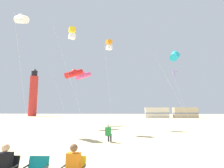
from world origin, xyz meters
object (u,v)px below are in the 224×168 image
(kite_tube_scarlet, at_px, (74,73))
(kite_tube_rainbow, at_px, (84,75))
(kite_box_orange, at_px, (109,45))
(kite_tube_cyan, at_px, (175,56))
(kite_flyer_standing, at_px, (108,132))
(rv_van_tan, at_px, (185,113))
(kite_tube_white, at_px, (21,19))
(spectator_yellow_chair, at_px, (72,167))
(kite_box_gold, at_px, (72,33))
(kite_diamond_violet, at_px, (175,73))
(spectator_black_chair, at_px, (2,167))
(lighthouse_distant, at_px, (33,94))
(rv_van_cream, at_px, (157,113))

(kite_tube_scarlet, relative_size, kite_tube_rainbow, 0.92)
(kite_box_orange, height_order, kite_tube_cyan, kite_box_orange)
(kite_flyer_standing, distance_m, rv_van_tan, 44.84)
(kite_tube_rainbow, xyz_separation_m, kite_tube_white, (-3.54, -10.61, 3.35))
(kite_box_orange, xyz_separation_m, kite_tube_white, (-7.65, -5.76, 0.61))
(spectator_yellow_chair, distance_m, kite_tube_rainbow, 22.96)
(spectator_yellow_chair, relative_size, kite_box_gold, 0.11)
(kite_diamond_violet, bearing_deg, kite_tube_scarlet, -156.81)
(spectator_yellow_chair, height_order, kite_tube_rainbow, kite_tube_rainbow)
(kite_diamond_violet, xyz_separation_m, kite_tube_white, (-16.74, -11.58, 2.95))
(kite_tube_white, bearing_deg, spectator_black_chair, -59.64)
(spectator_black_chair, relative_size, spectator_yellow_chair, 1.00)
(kite_box_gold, bearing_deg, kite_box_orange, 47.53)
(spectator_yellow_chair, relative_size, lighthouse_distant, 0.07)
(kite_tube_rainbow, relative_size, rv_van_cream, 1.19)
(spectator_black_chair, relative_size, kite_tube_rainbow, 0.15)
(lighthouse_distant, bearing_deg, spectator_black_chair, -63.66)
(spectator_yellow_chair, distance_m, kite_diamond_violet, 25.03)
(kite_tube_scarlet, distance_m, kite_tube_cyan, 11.52)
(spectator_black_chair, bearing_deg, kite_tube_cyan, 60.86)
(spectator_yellow_chair, xyz_separation_m, rv_van_cream, (9.95, 48.61, 0.78))
(kite_box_orange, distance_m, kite_tube_cyan, 7.93)
(kite_diamond_violet, distance_m, kite_tube_white, 20.57)
(lighthouse_distant, xyz_separation_m, rv_van_tan, (48.62, -10.12, -6.45))
(kite_box_orange, distance_m, lighthouse_distant, 52.05)
(spectator_black_chair, xyz_separation_m, kite_tube_white, (-6.47, 11.04, 9.74))
(kite_tube_cyan, relative_size, rv_van_cream, 1.22)
(kite_tube_scarlet, bearing_deg, rv_van_tan, 54.95)
(spectator_yellow_chair, relative_size, kite_tube_cyan, 0.15)
(kite_box_orange, distance_m, rv_van_tan, 37.84)
(kite_flyer_standing, relative_size, kite_box_gold, 0.11)
(kite_diamond_violet, bearing_deg, kite_tube_rainbow, -175.77)
(kite_tube_scarlet, relative_size, kite_box_orange, 0.69)
(kite_diamond_violet, relative_size, kite_tube_rainbow, 1.03)
(spectator_black_chair, height_order, rv_van_tan, rv_van_tan)
(rv_van_tan, bearing_deg, kite_flyer_standing, -116.39)
(spectator_yellow_chair, relative_size, kite_tube_white, 0.10)
(kite_box_orange, xyz_separation_m, kite_diamond_violet, (9.09, 5.82, -2.34))
(kite_tube_scarlet, bearing_deg, kite_tube_white, -120.41)
(kite_diamond_violet, bearing_deg, kite_flyer_standing, -118.92)
(kite_diamond_violet, distance_m, kite_box_gold, 15.92)
(kite_tube_cyan, relative_size, kite_tube_white, 0.72)
(kite_flyer_standing, relative_size, kite_tube_rainbow, 0.15)
(spectator_yellow_chair, bearing_deg, kite_tube_white, 131.07)
(kite_tube_cyan, relative_size, rv_van_tan, 1.21)
(kite_box_gold, distance_m, kite_tube_white, 4.72)
(spectator_black_chair, distance_m, kite_diamond_violet, 25.75)
(lighthouse_distant, bearing_deg, kite_flyer_standing, -58.77)
(spectator_yellow_chair, distance_m, rv_van_cream, 49.63)
(kite_tube_cyan, height_order, kite_tube_rainbow, kite_tube_cyan)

